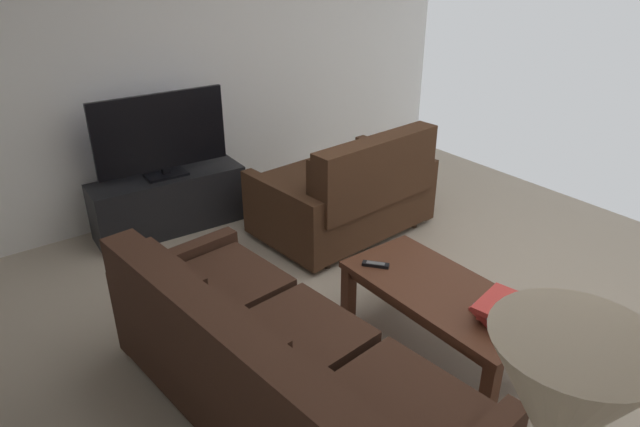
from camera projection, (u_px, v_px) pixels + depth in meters
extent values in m
cube|color=tan|center=(441.00, 334.00, 3.47)|extent=(5.42, 5.04, 0.01)
cube|color=white|center=(216.00, 37.00, 4.76)|extent=(0.12, 5.04, 2.88)
cylinder|color=black|center=(242.00, 313.00, 3.61)|extent=(0.05, 0.05, 0.06)
cylinder|color=black|center=(145.00, 361.00, 3.19)|extent=(0.05, 0.05, 0.06)
cube|color=#382116|center=(285.00, 383.00, 2.75)|extent=(1.93, 0.98, 0.36)
cube|color=#382116|center=(385.00, 418.00, 2.25)|extent=(0.64, 0.76, 0.10)
cube|color=#382116|center=(286.00, 344.00, 2.66)|extent=(0.64, 0.76, 0.10)
cube|color=#382116|center=(214.00, 290.00, 3.07)|extent=(0.64, 0.76, 0.10)
cube|color=#382116|center=(220.00, 357.00, 2.38)|extent=(1.87, 0.36, 0.46)
cube|color=#382116|center=(341.00, 427.00, 2.04)|extent=(0.57, 0.18, 0.32)
cube|color=#382116|center=(242.00, 346.00, 2.45)|extent=(0.57, 0.18, 0.32)
cube|color=#382116|center=(170.00, 287.00, 2.86)|extent=(0.57, 0.18, 0.32)
cube|color=#382116|center=(180.00, 288.00, 3.36)|extent=(0.18, 0.81, 0.52)
cylinder|color=black|center=(352.00, 196.00, 5.23)|extent=(0.05, 0.05, 0.06)
cylinder|color=black|center=(267.00, 229.00, 4.65)|extent=(0.05, 0.05, 0.06)
cylinder|color=black|center=(414.00, 224.00, 4.73)|extent=(0.05, 0.05, 0.06)
cylinder|color=black|center=(327.00, 264.00, 4.14)|extent=(0.05, 0.05, 0.06)
cube|color=#422819|center=(341.00, 203.00, 4.59)|extent=(0.95, 1.21, 0.36)
cube|color=#422819|center=(365.00, 168.00, 4.68)|extent=(0.80, 0.59, 0.10)
cube|color=#422819|center=(313.00, 186.00, 4.34)|extent=(0.80, 0.59, 0.10)
cube|color=#422819|center=(377.00, 172.00, 4.17)|extent=(0.26, 1.16, 0.52)
cube|color=#422819|center=(392.00, 159.00, 4.41)|extent=(0.16, 0.52, 0.38)
cube|color=#422819|center=(339.00, 177.00, 4.07)|extent=(0.16, 0.52, 0.38)
cube|color=#422819|center=(393.00, 176.00, 4.93)|extent=(0.88, 0.16, 0.52)
cube|color=#422819|center=(281.00, 218.00, 4.19)|extent=(0.88, 0.16, 0.52)
cube|color=#4C2819|center=(442.00, 292.00, 3.14)|extent=(1.16, 0.56, 0.04)
cube|color=#4C2819|center=(441.00, 298.00, 3.16)|extent=(1.07, 0.50, 0.05)
cube|color=#4C2819|center=(544.00, 356.00, 2.98)|extent=(0.07, 0.07, 0.40)
cube|color=#4C2819|center=(402.00, 271.00, 3.75)|extent=(0.07, 0.07, 0.40)
cube|color=#4C2819|center=(488.00, 395.00, 2.73)|extent=(0.07, 0.07, 0.40)
cube|color=#4C2819|center=(349.00, 295.00, 3.49)|extent=(0.07, 0.07, 0.40)
cone|color=tan|center=(562.00, 401.00, 0.95)|extent=(0.28, 0.28, 0.27)
cube|color=black|center=(170.00, 203.00, 4.61)|extent=(0.44, 1.25, 0.48)
cube|color=black|center=(166.00, 198.00, 4.69)|extent=(0.08, 1.04, 0.29)
cube|color=black|center=(164.00, 203.00, 4.61)|extent=(0.21, 0.25, 0.06)
cube|color=black|center=(166.00, 174.00, 4.50)|extent=(0.22, 0.33, 0.02)
cube|color=black|center=(166.00, 170.00, 4.48)|extent=(0.04, 0.06, 0.06)
cube|color=black|center=(161.00, 132.00, 4.34)|extent=(0.09, 1.05, 0.60)
cube|color=navy|center=(160.00, 131.00, 4.36)|extent=(0.06, 1.01, 0.57)
cube|color=#C63833|center=(502.00, 317.00, 2.89)|extent=(0.31, 0.31, 0.02)
cube|color=#C63833|center=(504.00, 313.00, 2.88)|extent=(0.24, 0.28, 0.03)
cube|color=#385693|center=(503.00, 308.00, 2.86)|extent=(0.21, 0.27, 0.03)
cube|color=#C63833|center=(506.00, 305.00, 2.83)|extent=(0.30, 0.34, 0.03)
cube|color=black|center=(376.00, 265.00, 3.34)|extent=(0.15, 0.13, 0.02)
cube|color=#59595B|center=(376.00, 263.00, 3.34)|extent=(0.11, 0.09, 0.00)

